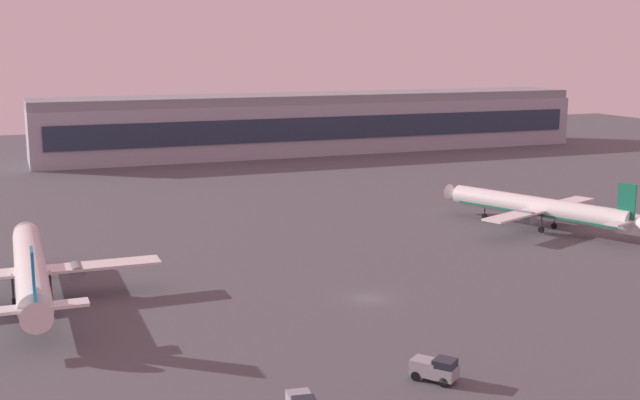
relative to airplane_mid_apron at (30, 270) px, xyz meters
name	(u,v)px	position (x,y,z in m)	size (l,w,h in m)	color
ground_plane	(369,298)	(37.59, -13.82, -3.78)	(416.00, 416.00, 0.00)	#4C4C51
terminal_building	(317,123)	(81.59, 116.75, 4.32)	(155.95, 22.40, 16.40)	#9EA3AD
airplane_mid_apron	(30,270)	(0.00, 0.00, 0.00)	(30.17, 38.84, 9.99)	silver
airplane_far_stand	(539,208)	(79.32, 9.96, -0.22)	(27.63, 35.03, 9.40)	silver
cargo_loader	(435,369)	(32.90, -38.27, -2.60)	(4.08, 4.48, 2.25)	gray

